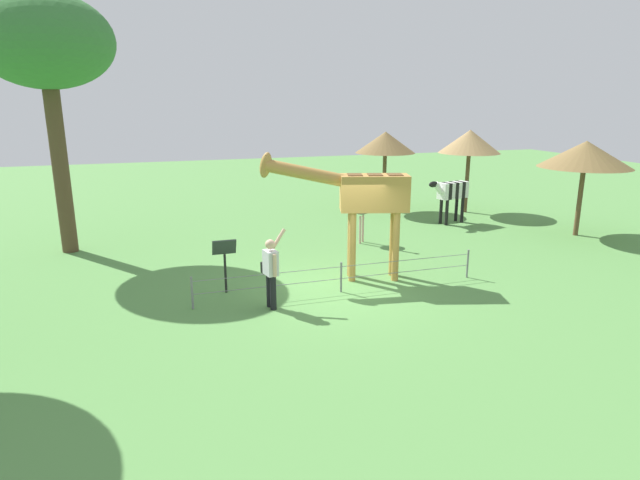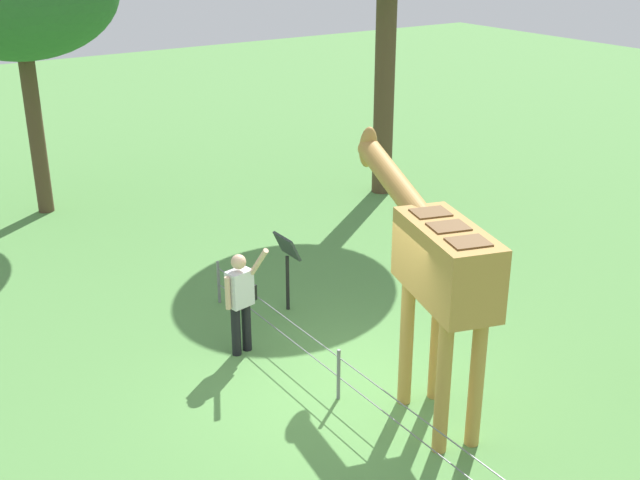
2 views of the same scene
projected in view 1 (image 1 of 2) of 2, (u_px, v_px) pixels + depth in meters
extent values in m
plane|color=#568E47|center=(338.00, 289.00, 13.04)|extent=(60.00, 60.00, 0.00)
cylinder|color=#BC8942|center=(352.00, 247.00, 13.41)|extent=(0.18, 0.18, 1.79)
cylinder|color=#BC8942|center=(351.00, 242.00, 13.83)|extent=(0.18, 0.18, 1.79)
cylinder|color=#BC8942|center=(396.00, 247.00, 13.44)|extent=(0.18, 0.18, 1.79)
cylinder|color=#BC8942|center=(393.00, 242.00, 13.86)|extent=(0.18, 0.18, 1.79)
cube|color=#BC8942|center=(374.00, 193.00, 13.29)|extent=(1.83, 1.15, 0.90)
cube|color=brown|center=(355.00, 175.00, 13.16)|extent=(0.47, 0.52, 0.02)
cube|color=brown|center=(375.00, 174.00, 13.17)|extent=(0.47, 0.52, 0.02)
cube|color=brown|center=(395.00, 174.00, 13.18)|extent=(0.47, 0.52, 0.02)
cylinder|color=#BC8942|center=(309.00, 174.00, 13.13)|extent=(2.17, 0.92, 0.75)
ellipsoid|color=#BC8942|center=(266.00, 165.00, 13.05)|extent=(0.46, 0.36, 0.68)
cylinder|color=brown|center=(266.00, 158.00, 12.94)|extent=(0.05, 0.05, 0.14)
cylinder|color=brown|center=(265.00, 157.00, 13.05)|extent=(0.05, 0.05, 0.14)
cylinder|color=black|center=(269.00, 290.00, 11.84)|extent=(0.14, 0.14, 0.78)
cylinder|color=black|center=(273.00, 293.00, 11.67)|extent=(0.14, 0.14, 0.78)
cube|color=silver|center=(271.00, 263.00, 11.58)|extent=(0.31, 0.40, 0.55)
sphere|color=#D8AD8C|center=(270.00, 244.00, 11.48)|extent=(0.22, 0.22, 0.22)
cylinder|color=#D8AD8C|center=(278.00, 240.00, 11.73)|extent=(0.40, 0.15, 0.49)
cylinder|color=#D8AD8C|center=(275.00, 266.00, 11.40)|extent=(0.08, 0.08, 0.50)
cube|color=black|center=(265.00, 268.00, 11.79)|extent=(0.16, 0.22, 0.24)
cylinder|color=black|center=(447.00, 213.00, 19.54)|extent=(0.12, 0.12, 0.95)
cylinder|color=black|center=(441.00, 211.00, 19.78)|extent=(0.12, 0.12, 0.95)
cylinder|color=black|center=(462.00, 210.00, 19.95)|extent=(0.12, 0.12, 0.95)
cylinder|color=black|center=(456.00, 209.00, 20.19)|extent=(0.12, 0.12, 0.95)
cube|color=silver|center=(463.00, 189.00, 19.93)|extent=(0.27, 0.47, 0.60)
cube|color=black|center=(460.00, 189.00, 19.84)|extent=(0.27, 0.47, 0.60)
cube|color=silver|center=(456.00, 190.00, 19.75)|extent=(0.27, 0.47, 0.60)
cube|color=black|center=(453.00, 190.00, 19.67)|extent=(0.27, 0.47, 0.60)
cube|color=silver|center=(450.00, 191.00, 19.58)|extent=(0.27, 0.47, 0.60)
cube|color=black|center=(446.00, 191.00, 19.49)|extent=(0.27, 0.47, 0.60)
cube|color=silver|center=(443.00, 191.00, 19.40)|extent=(0.27, 0.47, 0.60)
cylinder|color=silver|center=(438.00, 188.00, 19.25)|extent=(0.48, 0.30, 0.47)
ellipsoid|color=black|center=(433.00, 184.00, 19.08)|extent=(0.43, 0.27, 0.22)
cylinder|color=#CC9E93|center=(360.00, 230.00, 17.04)|extent=(0.07, 0.07, 0.90)
cylinder|color=#CC9E93|center=(363.00, 228.00, 17.24)|extent=(0.07, 0.07, 0.90)
ellipsoid|color=#66605B|center=(362.00, 207.00, 16.95)|extent=(0.70, 0.56, 0.49)
cylinder|color=#CC9E93|center=(358.00, 190.00, 16.77)|extent=(0.08, 0.08, 0.80)
sphere|color=#66605B|center=(358.00, 176.00, 16.65)|extent=(0.14, 0.14, 0.14)
cylinder|color=brown|center=(467.00, 183.00, 21.64)|extent=(0.16, 0.16, 2.42)
cone|color=#997A4C|center=(470.00, 141.00, 21.22)|extent=(2.45, 2.45, 0.92)
cylinder|color=brown|center=(579.00, 202.00, 17.93)|extent=(0.16, 0.16, 2.32)
cone|color=brown|center=(585.00, 154.00, 17.52)|extent=(2.97, 2.97, 0.87)
cylinder|color=brown|center=(384.00, 182.00, 21.94)|extent=(0.16, 0.16, 2.39)
cone|color=brown|center=(385.00, 142.00, 21.53)|extent=(2.43, 2.43, 0.86)
cylinder|color=brown|center=(61.00, 170.00, 15.65)|extent=(0.46, 0.46, 4.95)
ellipsoid|color=#387538|center=(45.00, 41.00, 14.73)|extent=(3.75, 3.75, 2.62)
cylinder|color=black|center=(225.00, 274.00, 12.69)|extent=(0.06, 0.06, 0.95)
cube|color=#333D38|center=(224.00, 247.00, 12.53)|extent=(0.56, 0.21, 0.38)
cylinder|color=slate|center=(468.00, 264.00, 13.79)|extent=(0.05, 0.05, 0.75)
cylinder|color=slate|center=(341.00, 277.00, 12.74)|extent=(0.05, 0.05, 0.75)
cylinder|color=slate|center=(192.00, 293.00, 11.70)|extent=(0.05, 0.05, 0.75)
cube|color=slate|center=(341.00, 267.00, 12.68)|extent=(7.00, 0.01, 0.01)
cube|color=slate|center=(341.00, 279.00, 12.75)|extent=(7.00, 0.01, 0.01)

